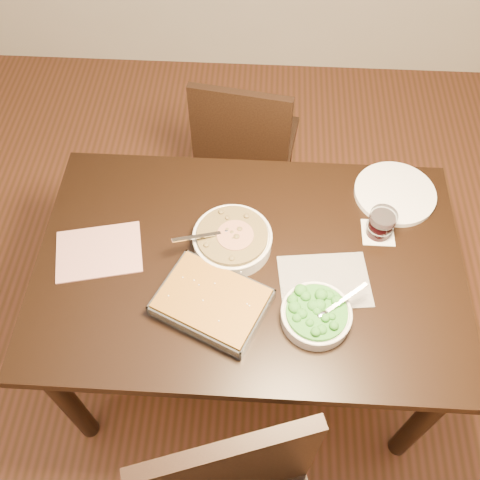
{
  "coord_description": "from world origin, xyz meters",
  "views": [
    {
      "loc": [
        0.02,
        -0.93,
        2.23
      ],
      "look_at": [
        -0.03,
        0.05,
        0.8
      ],
      "focal_mm": 40.0,
      "sensor_mm": 36.0,
      "label": 1
    }
  ],
  "objects_px": {
    "baking_dish": "(212,302)",
    "wine_tumbler": "(381,223)",
    "table": "(249,276)",
    "dinner_plate": "(395,193)",
    "stew_bowl": "(232,239)",
    "broccoli_bowl": "(316,315)",
    "chair_far": "(245,145)"
  },
  "relations": [
    {
      "from": "stew_bowl",
      "to": "dinner_plate",
      "type": "xyz_separation_m",
      "value": [
        0.56,
        0.25,
        -0.03
      ]
    },
    {
      "from": "wine_tumbler",
      "to": "dinner_plate",
      "type": "bearing_deg",
      "value": 66.52
    },
    {
      "from": "broccoli_bowl",
      "to": "stew_bowl",
      "type": "bearing_deg",
      "value": 136.35
    },
    {
      "from": "baking_dish",
      "to": "wine_tumbler",
      "type": "height_order",
      "value": "wine_tumbler"
    },
    {
      "from": "baking_dish",
      "to": "wine_tumbler",
      "type": "distance_m",
      "value": 0.62
    },
    {
      "from": "table",
      "to": "broccoli_bowl",
      "type": "distance_m",
      "value": 0.31
    },
    {
      "from": "stew_bowl",
      "to": "wine_tumbler",
      "type": "relative_size",
      "value": 2.79
    },
    {
      "from": "broccoli_bowl",
      "to": "wine_tumbler",
      "type": "xyz_separation_m",
      "value": [
        0.22,
        0.34,
        0.03
      ]
    },
    {
      "from": "stew_bowl",
      "to": "baking_dish",
      "type": "xyz_separation_m",
      "value": [
        -0.05,
        -0.23,
        -0.01
      ]
    },
    {
      "from": "baking_dish",
      "to": "chair_far",
      "type": "relative_size",
      "value": 0.44
    },
    {
      "from": "wine_tumbler",
      "to": "table",
      "type": "bearing_deg",
      "value": -162.11
    },
    {
      "from": "table",
      "to": "dinner_plate",
      "type": "bearing_deg",
      "value": 31.48
    },
    {
      "from": "broccoli_bowl",
      "to": "baking_dish",
      "type": "distance_m",
      "value": 0.32
    },
    {
      "from": "dinner_plate",
      "to": "chair_far",
      "type": "bearing_deg",
      "value": 139.87
    },
    {
      "from": "stew_bowl",
      "to": "dinner_plate",
      "type": "relative_size",
      "value": 0.97
    },
    {
      "from": "table",
      "to": "dinner_plate",
      "type": "height_order",
      "value": "dinner_plate"
    },
    {
      "from": "wine_tumbler",
      "to": "chair_far",
      "type": "distance_m",
      "value": 0.86
    },
    {
      "from": "stew_bowl",
      "to": "dinner_plate",
      "type": "bearing_deg",
      "value": 23.85
    },
    {
      "from": "dinner_plate",
      "to": "chair_far",
      "type": "distance_m",
      "value": 0.77
    },
    {
      "from": "stew_bowl",
      "to": "broccoli_bowl",
      "type": "relative_size",
      "value": 1.24
    },
    {
      "from": "wine_tumbler",
      "to": "dinner_plate",
      "type": "distance_m",
      "value": 0.19
    },
    {
      "from": "broccoli_bowl",
      "to": "chair_far",
      "type": "xyz_separation_m",
      "value": [
        -0.26,
        0.98,
        -0.29
      ]
    },
    {
      "from": "baking_dish",
      "to": "dinner_plate",
      "type": "distance_m",
      "value": 0.78
    },
    {
      "from": "dinner_plate",
      "to": "wine_tumbler",
      "type": "bearing_deg",
      "value": -113.48
    },
    {
      "from": "chair_far",
      "to": "dinner_plate",
      "type": "bearing_deg",
      "value": 148.9
    },
    {
      "from": "broccoli_bowl",
      "to": "chair_far",
      "type": "bearing_deg",
      "value": 105.04
    },
    {
      "from": "table",
      "to": "baking_dish",
      "type": "bearing_deg",
      "value": -121.88
    },
    {
      "from": "broccoli_bowl",
      "to": "wine_tumbler",
      "type": "bearing_deg",
      "value": 56.75
    },
    {
      "from": "stew_bowl",
      "to": "wine_tumbler",
      "type": "height_order",
      "value": "wine_tumbler"
    },
    {
      "from": "table",
      "to": "stew_bowl",
      "type": "height_order",
      "value": "stew_bowl"
    },
    {
      "from": "table",
      "to": "wine_tumbler",
      "type": "relative_size",
      "value": 13.97
    },
    {
      "from": "wine_tumbler",
      "to": "stew_bowl",
      "type": "bearing_deg",
      "value": -170.82
    }
  ]
}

